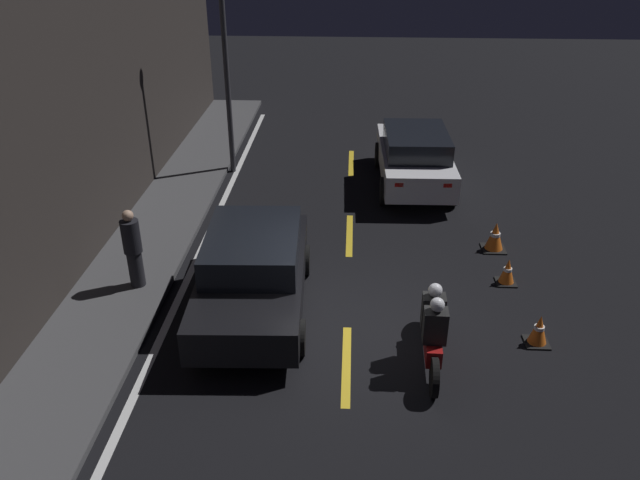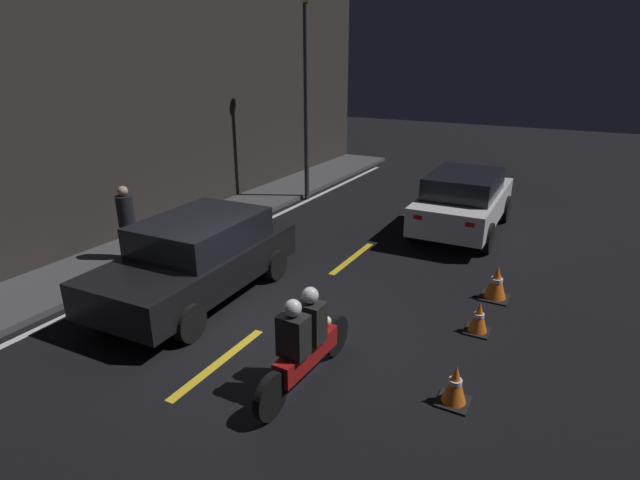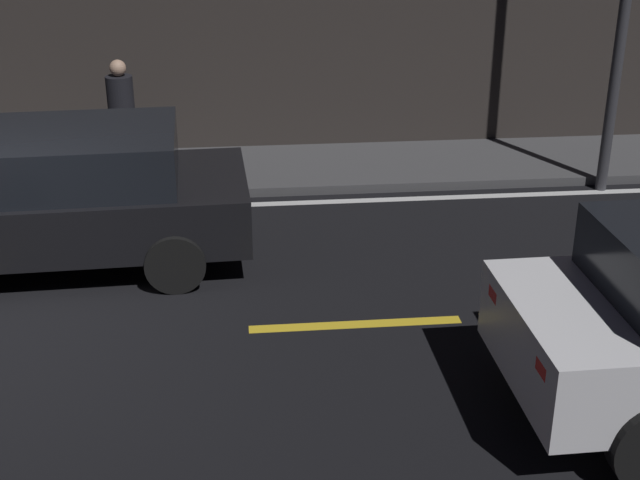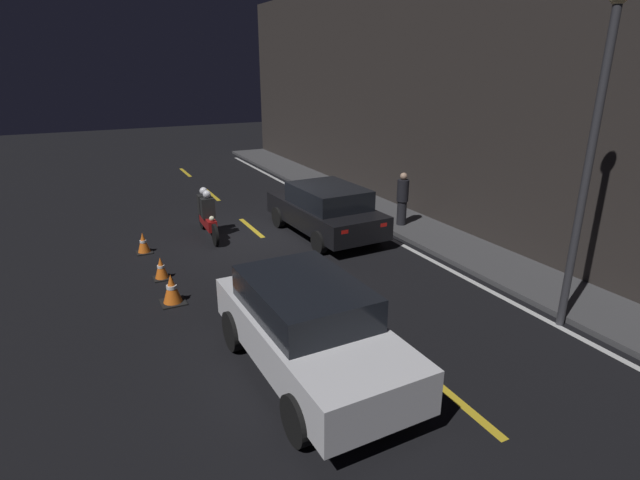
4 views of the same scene
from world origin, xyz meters
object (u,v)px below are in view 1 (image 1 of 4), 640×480
at_px(sedan_white, 414,156).
at_px(pedestrian, 133,248).
at_px(traffic_cone_near, 539,330).
at_px(traffic_cone_mid, 507,272).
at_px(traffic_cone_far, 495,237).
at_px(motorcycle, 433,329).
at_px(street_lamp, 225,52).
at_px(van_black, 253,271).

height_order(sedan_white, pedestrian, pedestrian).
distance_m(traffic_cone_near, traffic_cone_mid, 1.91).
distance_m(traffic_cone_near, traffic_cone_far, 3.27).
xyz_separation_m(sedan_white, motorcycle, (-7.30, 0.29, -0.17)).
relative_size(traffic_cone_far, pedestrian, 0.41).
relative_size(motorcycle, traffic_cone_near, 4.02).
xyz_separation_m(traffic_cone_mid, street_lamp, (5.54, 6.34, 2.98)).
bearing_deg(street_lamp, motorcycle, -150.17).
bearing_deg(traffic_cone_mid, van_black, 102.77).
relative_size(traffic_cone_mid, traffic_cone_far, 0.83).
bearing_deg(traffic_cone_mid, pedestrian, 95.05).
height_order(traffic_cone_near, traffic_cone_mid, traffic_cone_near).
relative_size(motorcycle, street_lamp, 0.39).
distance_m(van_black, motorcycle, 3.35).
bearing_deg(sedan_white, van_black, 149.37).
distance_m(traffic_cone_far, pedestrian, 7.38).
bearing_deg(traffic_cone_far, van_black, 117.01).
bearing_deg(traffic_cone_near, van_black, 80.36).
relative_size(sedan_white, traffic_cone_far, 6.53).
height_order(van_black, traffic_cone_mid, van_black).
distance_m(van_black, sedan_white, 6.76).
distance_m(traffic_cone_near, street_lamp, 10.29).
distance_m(van_black, pedestrian, 2.35).
xyz_separation_m(van_black, traffic_cone_mid, (1.08, -4.77, -0.51)).
height_order(traffic_cone_near, traffic_cone_far, traffic_cone_far).
height_order(van_black, motorcycle, van_black).
xyz_separation_m(traffic_cone_mid, pedestrian, (-0.62, 7.07, 0.65)).
relative_size(van_black, motorcycle, 1.87).
bearing_deg(van_black, motorcycle, 62.74).
height_order(motorcycle, traffic_cone_mid, motorcycle).
bearing_deg(van_black, traffic_cone_far, 114.72).
bearing_deg(motorcycle, pedestrian, 72.74).
xyz_separation_m(traffic_cone_near, street_lamp, (7.45, 6.45, 2.97)).
relative_size(traffic_cone_far, street_lamp, 0.11).
relative_size(traffic_cone_mid, street_lamp, 0.09).
relative_size(traffic_cone_near, traffic_cone_mid, 1.05).
distance_m(motorcycle, pedestrian, 5.66).
xyz_separation_m(motorcycle, traffic_cone_near, (0.58, -1.85, -0.37)).
bearing_deg(traffic_cone_mid, street_lamp, 48.84).
bearing_deg(pedestrian, street_lamp, -6.73).
relative_size(traffic_cone_mid, pedestrian, 0.34).
bearing_deg(traffic_cone_near, traffic_cone_mid, 3.37).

